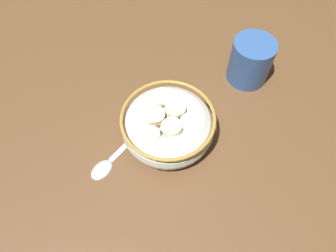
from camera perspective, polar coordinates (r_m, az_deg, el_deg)
name	(u,v)px	position (r cm, az deg, el deg)	size (l,w,h in cm)	color
ground_plane	(168,137)	(56.93, 0.00, -2.12)	(132.78, 132.78, 2.00)	brown
cereal_bowl	(168,125)	(53.29, 0.01, 0.14)	(16.16, 16.16, 6.58)	beige
spoon	(113,158)	(54.36, -10.17, -5.80)	(16.11, 8.92, 0.80)	#B7B7BC
coffee_mug	(251,60)	(63.09, 15.01, 11.63)	(10.96, 8.08, 8.86)	#335999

